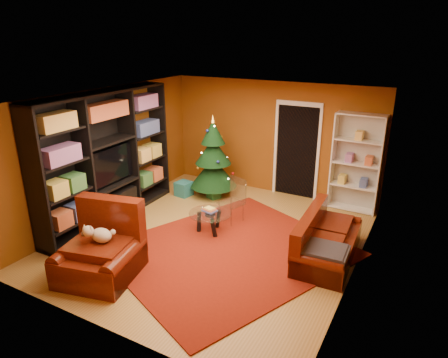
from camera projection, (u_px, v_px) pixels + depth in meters
The scene contains 18 objects.
floor at pixel (214, 240), 7.41m from camera, with size 5.00×5.50×0.05m, color olive.
ceiling at pixel (212, 96), 6.50m from camera, with size 5.00×5.50×0.05m, color silver.
wall_back at pixel (273, 138), 9.25m from camera, with size 5.00×0.05×2.60m, color brown.
wall_left at pixel (105, 153), 8.09m from camera, with size 0.05×5.50×2.60m, color brown.
wall_right at pixel (363, 200), 5.82m from camera, with size 0.05×5.50×2.60m, color brown.
doorway at pixel (296, 152), 9.03m from camera, with size 1.06×0.60×2.16m, color black, non-canonical shape.
rug at pixel (229, 251), 6.95m from camera, with size 3.19×3.72×0.02m, color maroon.
media_unit at pixel (107, 158), 7.81m from camera, with size 0.51×3.36×2.57m, color black, non-canonical shape.
christmas_tree at pixel (213, 157), 9.08m from camera, with size 1.08×1.08×1.92m, color black, non-canonical shape.
gift_box_teal at pixel (184, 189), 9.32m from camera, with size 0.33×0.33×0.33m, color #1E6B74.
gift_box_green at pixel (214, 193), 9.20m from camera, with size 0.25×0.25×0.25m, color #1E612D.
gift_box_red at pixel (220, 184), 9.72m from camera, with size 0.24×0.24×0.24m, color maroon.
white_bookshelf at pixel (356, 163), 8.29m from camera, with size 0.99×0.36×2.13m, color white, non-canonical shape.
armchair at pixel (98, 250), 6.10m from camera, with size 1.20×1.20×0.94m, color #461207, non-canonical shape.
dog at pixel (102, 235), 6.05m from camera, with size 0.40×0.30×0.31m, color beige, non-canonical shape.
sofa at pixel (329, 236), 6.66m from camera, with size 1.84×0.83×0.79m, color #461207, non-canonical shape.
coffee_table at pixel (210, 222), 7.56m from camera, with size 0.80×0.80×0.50m, color gray, non-canonical shape.
acrylic_chair at pixel (231, 203), 7.93m from camera, with size 0.42×0.45×0.81m, color #66605B, non-canonical shape.
Camera 1 is at (3.31, -5.68, 3.59)m, focal length 32.00 mm.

